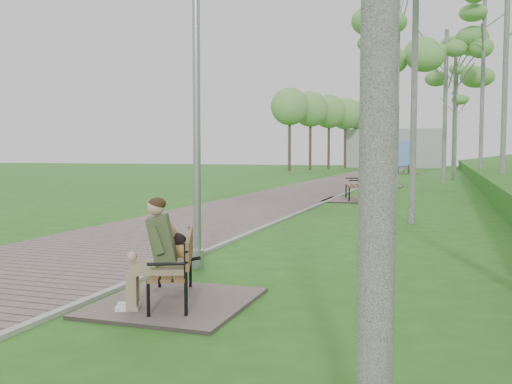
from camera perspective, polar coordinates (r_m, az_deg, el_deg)
ground at (r=11.78m, az=0.16°, el=-3.93°), size 120.00×120.00×0.00m
walkway at (r=33.07m, az=8.98°, el=1.17°), size 3.50×67.00×0.04m
kerb at (r=32.83m, az=11.99°, el=1.12°), size 0.10×67.00×0.05m
building_north at (r=62.27m, az=13.69°, el=4.24°), size 10.00×5.20×4.00m
bench_main at (r=6.20m, az=-8.98°, el=-7.72°), size 1.55×1.72×1.35m
bench_second at (r=19.39m, az=9.85°, el=-0.17°), size 2.03×2.25×1.24m
bench_third at (r=27.40m, az=12.62°, el=0.89°), size 1.64×1.82×1.00m
bench_far at (r=44.45m, az=15.04°, el=2.00°), size 1.54×1.71×0.95m
lamp_post_near at (r=7.97m, az=-5.95°, el=7.58°), size 0.18×0.18×4.55m
lamp_post_second at (r=28.62m, az=11.97°, el=4.93°), size 0.18×0.18×4.56m
lamp_post_third at (r=45.57m, az=14.02°, el=4.93°), size 0.20×0.20×5.25m
pedestrian_near at (r=58.90m, az=12.52°, el=3.10°), size 0.63×0.46×1.59m
pedestrian_far at (r=41.40m, az=11.89°, el=2.74°), size 0.84×0.71×1.55m
birch_mid_a at (r=24.68m, az=14.07°, el=15.19°), size 2.53×2.53×8.23m
birch_mid_c at (r=31.82m, az=18.49°, el=12.59°), size 2.78×2.78×8.26m
birch_far_a at (r=31.77m, az=21.88°, el=15.72°), size 2.61×2.61×10.48m
birch_far_b at (r=35.64m, az=19.32°, el=11.57°), size 2.74×2.74×8.22m
birch_far_c at (r=42.92m, az=19.46°, el=9.77°), size 2.24×2.24×7.77m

